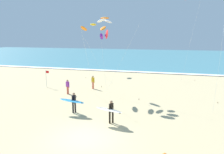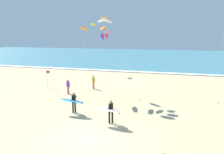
{
  "view_description": "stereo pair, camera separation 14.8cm",
  "coord_description": "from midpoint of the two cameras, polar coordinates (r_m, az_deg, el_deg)",
  "views": [
    {
      "loc": [
        4.86,
        -11.24,
        6.23
      ],
      "look_at": [
        0.26,
        5.6,
        2.81
      ],
      "focal_mm": 34.08,
      "sensor_mm": 36.0,
      "label": 1
    },
    {
      "loc": [
        5.0,
        -11.2,
        6.23
      ],
      "look_at": [
        0.26,
        5.6,
        2.81
      ],
      "focal_mm": 34.08,
      "sensor_mm": 36.0,
      "label": 2
    }
  ],
  "objects": [
    {
      "name": "kite_delta_violet_close",
      "position": [
        35.12,
        -2.39,
        10.81
      ],
      "size": [
        1.36,
        5.17,
        6.61
      ],
      "color": "purple",
      "rests_on": "ground"
    },
    {
      "name": "ground_plane",
      "position": [
        13.75,
        -7.37,
        -15.96
      ],
      "size": [
        160.0,
        160.0,
        0.0
      ],
      "primitive_type": "plane",
      "color": "tan"
    },
    {
      "name": "kite_delta_scarlet_distant",
      "position": [
        23.15,
        -1.25,
        11.34
      ],
      "size": [
        1.68,
        2.56,
        6.87
      ],
      "color": "red",
      "rests_on": "ground"
    },
    {
      "name": "surfer_trailing",
      "position": [
        17.48,
        -10.22,
        -6.35
      ],
      "size": [
        2.14,
        0.95,
        1.71
      ],
      "color": "black",
      "rests_on": "ground"
    },
    {
      "name": "shoreline_foam",
      "position": [
        36.85,
        7.85,
        1.39
      ],
      "size": [
        160.0,
        1.32,
        0.01
      ],
      "primitive_type": "cube",
      "color": "white",
      "rests_on": "ocean_water"
    },
    {
      "name": "lifeguard_flag",
      "position": [
        27.01,
        -16.84,
        0.02
      ],
      "size": [
        0.45,
        0.05,
        2.1
      ],
      "color": "silver",
      "rests_on": "ground"
    },
    {
      "name": "bystander_yellow_top",
      "position": [
        25.18,
        -4.83,
        -1.37
      ],
      "size": [
        0.46,
        0.3,
        1.59
      ],
      "color": "#D8593F",
      "rests_on": "ground"
    },
    {
      "name": "surfer_lead",
      "position": [
        15.22,
        -0.3,
        -8.86
      ],
      "size": [
        2.04,
        1.06,
        1.71
      ],
      "color": "black",
      "rests_on": "ground"
    },
    {
      "name": "ocean_water",
      "position": [
        66.17,
        11.47,
        5.51
      ],
      "size": [
        160.0,
        60.0,
        0.08
      ],
      "primitive_type": "cube",
      "color": "teal",
      "rests_on": "ground"
    },
    {
      "name": "bystander_purple_top",
      "position": [
        23.38,
        -11.52,
        -2.54
      ],
      "size": [
        0.48,
        0.27,
        1.59
      ],
      "color": "#D8593F",
      "rests_on": "ground"
    },
    {
      "name": "kite_arc_amber_far",
      "position": [
        21.75,
        -1.65,
        14.97
      ],
      "size": [
        4.33,
        2.2,
        8.01
      ],
      "color": "white",
      "rests_on": "ground"
    },
    {
      "name": "kite_arc_golden_mid",
      "position": [
        22.15,
        -4.73,
        13.15
      ],
      "size": [
        2.53,
        3.82,
        7.41
      ],
      "color": "orange",
      "rests_on": "ground"
    }
  ]
}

